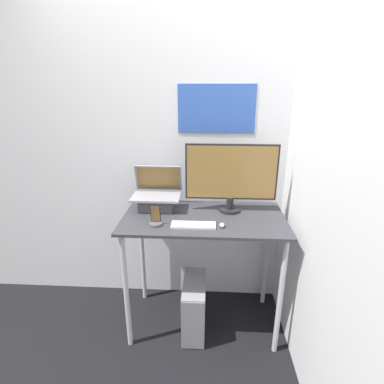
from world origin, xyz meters
name	(u,v)px	position (x,y,z in m)	size (l,w,h in m)	color
ground_plane	(201,352)	(0.00, 0.00, 0.00)	(12.00, 12.00, 0.00)	black
wall_back	(206,150)	(0.00, 0.69, 1.30)	(6.00, 0.06, 2.60)	silver
wall_side_right	(322,177)	(0.65, 0.00, 1.30)	(0.05, 6.00, 2.60)	silver
desk	(204,232)	(0.00, 0.30, 0.79)	(1.13, 0.61, 0.91)	#333338
laptop	(157,198)	(-0.35, 0.43, 1.00)	(0.35, 0.27, 0.31)	#4C4C51
monitor	(231,177)	(0.19, 0.42, 1.17)	(0.65, 0.15, 0.49)	black
keyboard	(193,225)	(-0.06, 0.15, 0.92)	(0.29, 0.10, 0.02)	silver
mouse	(222,225)	(0.12, 0.15, 0.92)	(0.03, 0.06, 0.03)	#99999E
cell_phone	(156,220)	(-0.31, 0.15, 0.95)	(0.08, 0.08, 0.14)	#4C4C51
computer_tower	(194,306)	(-0.06, 0.22, 0.21)	(0.16, 0.40, 0.42)	gray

